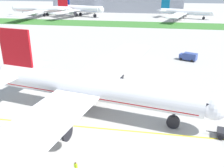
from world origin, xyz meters
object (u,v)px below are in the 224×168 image
object	(u,v)px
service_truck_baggage_loader	(188,56)
parked_airliner_far_centre	(42,9)
parked_airliner_far_right	(80,9)
parked_airliner_far_outer	(184,12)
airliner_foreground	(89,88)
ground_crew_wingwalker_port	(76,166)

from	to	relation	value
service_truck_baggage_loader	parked_airliner_far_centre	world-z (taller)	parked_airliner_far_centre
parked_airliner_far_right	parked_airliner_far_outer	bearing A→B (deg)	1.06
airliner_foreground	parked_airliner_far_right	world-z (taller)	parked_airliner_far_right
airliner_foreground	parked_airliner_far_right	size ratio (longest dim) A/B	1.31
ground_crew_wingwalker_port	service_truck_baggage_loader	distance (m)	62.90
airliner_foreground	service_truck_baggage_loader	world-z (taller)	airliner_foreground
parked_airliner_far_right	airliner_foreground	bearing A→B (deg)	-73.36
parked_airliner_far_centre	parked_airliner_far_right	xyz separation A→B (m)	(29.62, 3.01, 0.35)
parked_airliner_far_right	ground_crew_wingwalker_port	bearing A→B (deg)	-74.31
service_truck_baggage_loader	parked_airliner_far_right	distance (m)	127.71
airliner_foreground	parked_airliner_far_right	bearing A→B (deg)	106.64
airliner_foreground	ground_crew_wingwalker_port	world-z (taller)	airliner_foreground
parked_airliner_far_right	parked_airliner_far_outer	world-z (taller)	parked_airliner_far_right
airliner_foreground	parked_airliner_far_centre	world-z (taller)	airliner_foreground
parked_airliner_far_outer	ground_crew_wingwalker_port	bearing A→B (deg)	-100.38
ground_crew_wingwalker_port	parked_airliner_far_centre	bearing A→B (deg)	115.04
ground_crew_wingwalker_port	service_truck_baggage_loader	world-z (taller)	service_truck_baggage_loader
ground_crew_wingwalker_port	service_truck_baggage_loader	xyz separation A→B (m)	(22.00, 58.92, 0.41)
parked_airliner_far_centre	parked_airliner_far_outer	distance (m)	107.22
airliner_foreground	ground_crew_wingwalker_port	xyz separation A→B (m)	(2.31, -17.72, -4.44)
airliner_foreground	parked_airliner_far_outer	xyz separation A→B (m)	(33.05, 150.19, -1.07)
ground_crew_wingwalker_port	parked_airliner_far_centre	size ratio (longest dim) A/B	0.02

